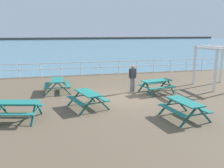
{
  "coord_description": "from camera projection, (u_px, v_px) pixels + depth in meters",
  "views": [
    {
      "loc": [
        -3.84,
        -12.64,
        3.65
      ],
      "look_at": [
        -0.8,
        0.04,
        0.8
      ],
      "focal_mm": 39.09,
      "sensor_mm": 36.0,
      "label": 1
    }
  ],
  "objects": [
    {
      "name": "picnic_table_near_right",
      "position": [
        157.0,
        83.0,
        14.56
      ],
      "size": [
        2.06,
        1.84,
        0.8
      ],
      "rotation": [
        0.0,
        0.0,
        0.2
      ],
      "color": "#1E7A70",
      "rests_on": "ground"
    },
    {
      "name": "picnic_table_near_left",
      "position": [
        57.0,
        82.0,
        14.78
      ],
      "size": [
        1.57,
        1.82,
        0.8
      ],
      "rotation": [
        0.0,
        0.0,
        1.55
      ],
      "color": "#1E7A70",
      "rests_on": "ground"
    },
    {
      "name": "visitor",
      "position": [
        133.0,
        77.0,
        14.72
      ],
      "size": [
        0.52,
        0.3,
        1.66
      ],
      "rotation": [
        0.0,
        0.0,
        1.82
      ],
      "color": "slate",
      "rests_on": "ground"
    },
    {
      "name": "picnic_table_corner",
      "position": [
        17.0,
        106.0,
        10.13
      ],
      "size": [
        2.11,
        1.89,
        0.8
      ],
      "rotation": [
        0.0,
        0.0,
        -0.24
      ],
      "color": "#1E7A70",
      "rests_on": "ground"
    },
    {
      "name": "ground_plane",
      "position": [
        126.0,
        99.0,
        13.68
      ],
      "size": [
        30.0,
        24.0,
        0.2
      ],
      "primitive_type": "cube",
      "color": "brown"
    },
    {
      "name": "seaward_railing",
      "position": [
        100.0,
        66.0,
        20.86
      ],
      "size": [
        23.07,
        0.07,
        1.08
      ],
      "color": "white",
      "rests_on": "ground"
    },
    {
      "name": "sea_band",
      "position": [
        68.0,
        45.0,
        63.77
      ],
      "size": [
        142.0,
        90.0,
        0.01
      ],
      "primitive_type": "cube",
      "color": "teal",
      "rests_on": "ground"
    },
    {
      "name": "distant_shoreline",
      "position": [
        62.0,
        39.0,
        104.62
      ],
      "size": [
        142.0,
        6.0,
        1.8
      ],
      "primitive_type": "cube",
      "color": "#4C4C47",
      "rests_on": "ground"
    },
    {
      "name": "picnic_table_seaward",
      "position": [
        88.0,
        96.0,
        11.72
      ],
      "size": [
        1.93,
        2.14,
        0.8
      ],
      "rotation": [
        0.0,
        0.0,
        1.85
      ],
      "color": "#1E7A70",
      "rests_on": "ground"
    },
    {
      "name": "lattice_pergola",
      "position": [
        220.0,
        57.0,
        15.9
      ],
      "size": [
        2.51,
        2.62,
        2.7
      ],
      "rotation": [
        0.0,
        0.0,
        0.03
      ],
      "color": "white",
      "rests_on": "ground"
    },
    {
      "name": "picnic_table_mid_centre",
      "position": [
        185.0,
        105.0,
        10.27
      ],
      "size": [
        1.73,
        1.97,
        0.8
      ],
      "rotation": [
        0.0,
        0.0,
        1.7
      ],
      "color": "#1E7A70",
      "rests_on": "ground"
    }
  ]
}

